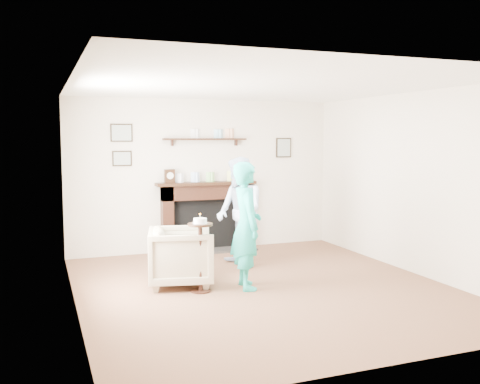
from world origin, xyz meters
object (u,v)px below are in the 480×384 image
object	(u,v)px
armchair	(182,285)
man	(240,267)
woman	(246,288)
pedestal_table	(200,244)

from	to	relation	value
armchair	man	xyz separation A→B (m)	(1.04, 0.63, 0.00)
armchair	man	size ratio (longest dim) A/B	0.50
armchair	woman	xyz separation A→B (m)	(0.73, -0.42, 0.00)
man	pedestal_table	bearing A→B (deg)	-47.61
man	pedestal_table	distance (m)	1.47
armchair	pedestal_table	bearing A→B (deg)	-146.69
woman	pedestal_table	bearing A→B (deg)	92.61
woman	pedestal_table	world-z (taller)	pedestal_table
pedestal_table	armchair	bearing A→B (deg)	110.43
armchair	man	distance (m)	1.21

